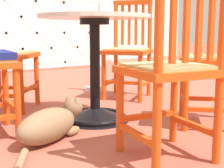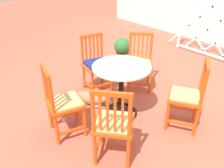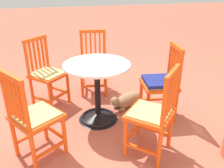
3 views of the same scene
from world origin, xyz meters
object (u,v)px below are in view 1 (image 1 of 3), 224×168
Objects in this scene: orange_chair_facing_out at (216,60)px; orange_chair_near_fence at (128,51)px; cafe_table at (95,80)px; orange_chair_by_planter at (4,55)px; orange_chair_tucked_in at (171,71)px; tabby_cat at (52,124)px; pet_water_bowl at (93,89)px.

orange_chair_facing_out and orange_chair_near_fence have the same top height.
cafe_table is at bearing 135.10° from orange_chair_facing_out.
orange_chair_facing_out is 1.00× the size of orange_chair_by_planter.
orange_chair_by_planter is 1.54m from orange_chair_tucked_in.
orange_chair_near_fence is at bearing 31.57° from tabby_cat.
orange_chair_tucked_in reaches higher than cafe_table.
orange_chair_near_fence is 1.37m from tabby_cat.
tabby_cat is (-1.01, 0.36, -0.34)m from orange_chair_facing_out.
orange_chair_by_planter is at bearing 168.31° from orange_chair_near_fence.
orange_chair_by_planter is at bearing -167.16° from pet_water_bowl.
orange_chair_tucked_in is 0.76m from tabby_cat.
tabby_cat is at bearing -132.06° from pet_water_bowl.
tabby_cat is (-0.05, -0.92, -0.34)m from orange_chair_by_planter.
orange_chair_tucked_in is 5.36× the size of pet_water_bowl.
pet_water_bowl is (0.69, 1.74, -0.41)m from orange_chair_tucked_in.
orange_chair_facing_out is 1.00× the size of orange_chair_tucked_in.
orange_chair_tucked_in reaches higher than tabby_cat.
cafe_table is 0.83× the size of orange_chair_tucked_in.
tabby_cat is at bearing -93.02° from orange_chair_by_planter.
orange_chair_by_planter reaches higher than cafe_table.
orange_chair_facing_out is at bearing -96.66° from orange_chair_near_fence.
orange_chair_near_fence is at bearing 34.97° from cafe_table.
cafe_table is at bearing 25.63° from tabby_cat.
cafe_table is 0.82m from orange_chair_facing_out.
cafe_table is 0.83× the size of orange_chair_facing_out.
orange_chair_near_fence is 1.00× the size of orange_chair_by_planter.
orange_chair_near_fence is (0.70, 0.49, 0.15)m from cafe_table.
tabby_cat is at bearing -154.37° from cafe_table.
orange_chair_tucked_in is (-0.67, -0.23, 0.00)m from orange_chair_facing_out.
pet_water_bowl is at bearing 47.94° from tabby_cat.
orange_chair_by_planter is at bearing 118.73° from cafe_table.
orange_chair_by_planter is 5.36× the size of pet_water_bowl.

